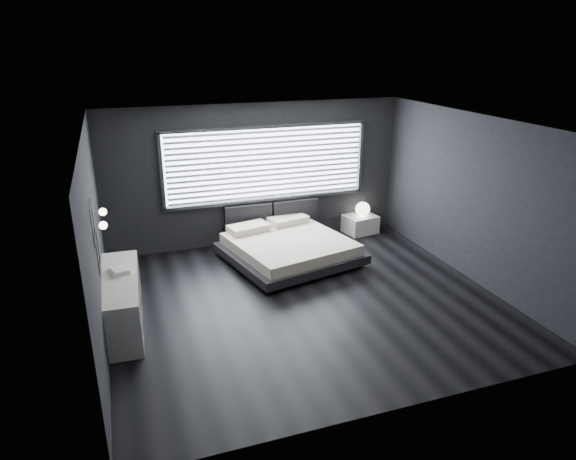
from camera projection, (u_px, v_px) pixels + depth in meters
name	position (u px, v px, depth m)	size (l,w,h in m)	color
room	(306.00, 218.00, 7.72)	(6.04, 6.00, 2.80)	black
window	(267.00, 164.00, 10.10)	(4.14, 0.09, 1.52)	white
headboard	(272.00, 215.00, 10.43)	(1.96, 0.16, 0.52)	black
sconce_near	(103.00, 225.00, 6.81)	(0.18, 0.11, 0.11)	silver
sconce_far	(103.00, 212.00, 7.35)	(0.18, 0.11, 0.11)	silver
wall_art_upper	(92.00, 223.00, 6.17)	(0.01, 0.48, 0.48)	#47474C
wall_art_lower	(98.00, 251.00, 6.55)	(0.01, 0.48, 0.48)	#47474C
bed	(288.00, 247.00, 9.61)	(2.60, 2.53, 0.57)	black
nightstand	(360.00, 224.00, 11.04)	(0.64, 0.54, 0.38)	white
orb_lamp	(363.00, 209.00, 10.90)	(0.31, 0.31, 0.31)	white
dresser	(121.00, 301.00, 7.38)	(0.63, 1.94, 0.77)	white
book_stack	(119.00, 270.00, 7.38)	(0.31, 0.37, 0.07)	white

